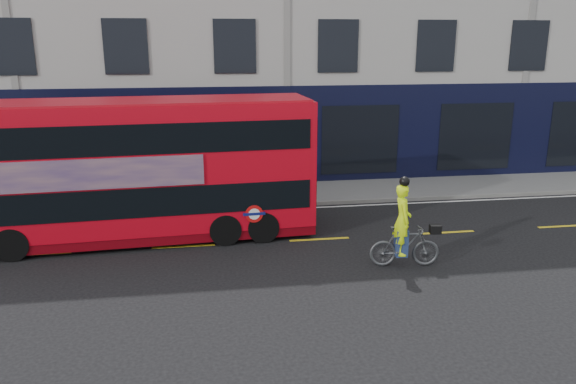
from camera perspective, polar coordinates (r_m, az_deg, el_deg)
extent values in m
plane|color=black|center=(15.48, 4.34, -6.71)|extent=(120.00, 120.00, 0.00)
cube|color=slate|center=(21.51, 0.49, -0.11)|extent=(60.00, 3.00, 0.12)
cube|color=slate|center=(20.08, 1.17, -1.23)|extent=(60.00, 0.12, 0.13)
cube|color=#A39F99|center=(27.21, -1.76, 18.95)|extent=(50.00, 10.00, 15.00)
cube|color=black|center=(22.51, -0.10, 5.65)|extent=(50.00, 0.08, 4.00)
cube|color=silver|center=(19.82, 1.32, -1.65)|extent=(58.00, 0.10, 0.01)
cube|color=red|center=(16.83, -15.13, 2.62)|extent=(10.30, 2.91, 3.66)
cube|color=#63030B|center=(17.36, -14.67, -3.72)|extent=(10.30, 2.87, 0.28)
cube|color=black|center=(17.03, -14.94, -0.04)|extent=(9.90, 2.93, 0.83)
cube|color=black|center=(16.66, -15.35, 5.80)|extent=(9.90, 2.93, 0.83)
cube|color=#A40B17|center=(16.54, -15.58, 8.86)|extent=(10.09, 2.81, 0.07)
cube|color=black|center=(17.49, 2.00, 0.89)|extent=(0.16, 2.08, 0.83)
cube|color=black|center=(17.14, 2.05, 6.59)|extent=(0.16, 2.08, 0.83)
cube|color=#996F6A|center=(15.75, -18.70, 1.73)|extent=(5.55, 0.37, 0.83)
cylinder|color=red|center=(16.16, -3.45, -2.24)|extent=(0.52, 0.05, 0.52)
cylinder|color=white|center=(16.16, -3.45, -2.24)|extent=(0.33, 0.04, 0.33)
cube|color=#0C1459|center=(16.15, -3.45, -2.25)|extent=(0.65, 0.06, 0.08)
cylinder|color=black|center=(17.46, -3.12, -2.47)|extent=(1.06, 2.41, 0.93)
cylinder|color=black|center=(17.33, -6.75, -2.69)|extent=(1.06, 2.41, 0.93)
cylinder|color=black|center=(17.80, -25.49, -3.65)|extent=(1.06, 2.41, 0.93)
imported|color=#4A4D4F|center=(15.04, 11.77, -5.42)|extent=(1.89, 0.73, 1.11)
imported|color=#C2EA0C|center=(14.77, 11.54, -2.76)|extent=(0.52, 0.73, 1.86)
cube|color=black|center=(15.08, 14.74, -3.67)|extent=(0.31, 0.26, 0.22)
cube|color=navy|center=(14.98, 11.42, -5.04)|extent=(0.35, 0.42, 0.71)
sphere|color=black|center=(14.50, 11.76, 1.04)|extent=(0.27, 0.27, 0.27)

